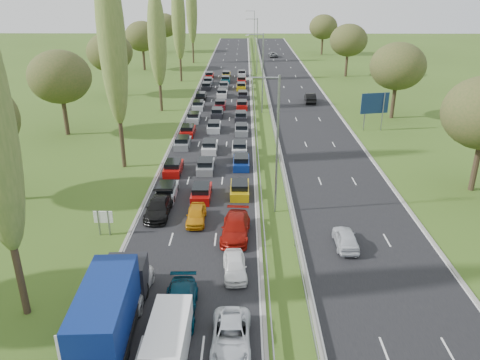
{
  "coord_description": "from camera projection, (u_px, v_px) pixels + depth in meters",
  "views": [
    {
      "loc": [
        1.77,
        5.82,
        18.51
      ],
      "look_at": [
        1.35,
        46.65,
        1.5
      ],
      "focal_mm": 35.0,
      "sensor_mm": 36.0,
      "label": 1
    }
  ],
  "objects": [
    {
      "name": "ground",
      "position": [
        262.0,
        109.0,
        75.56
      ],
      "size": [
        260.0,
        260.0,
        0.0
      ],
      "primitive_type": "plane",
      "color": "#3A551A",
      "rests_on": "ground"
    },
    {
      "name": "near_carriageway",
      "position": [
        221.0,
        106.0,
        77.93
      ],
      "size": [
        10.5,
        215.0,
        0.04
      ],
      "primitive_type": "cube",
      "color": "black",
      "rests_on": "ground"
    },
    {
      "name": "far_carriageway",
      "position": [
        302.0,
        106.0,
        77.81
      ],
      "size": [
        10.5,
        215.0,
        0.04
      ],
      "primitive_type": "cube",
      "color": "black",
      "rests_on": "ground"
    },
    {
      "name": "central_reservation",
      "position": [
        261.0,
        102.0,
        77.66
      ],
      "size": [
        2.36,
        215.0,
        0.32
      ],
      "color": "gray",
      "rests_on": "ground"
    },
    {
      "name": "lamp_columns",
      "position": [
        263.0,
        74.0,
        71.41
      ],
      "size": [
        0.18,
        140.18,
        12.0
      ],
      "color": "gray",
      "rests_on": "ground"
    },
    {
      "name": "poplar_row",
      "position": [
        142.0,
        37.0,
        60.03
      ],
      "size": [
        2.8,
        127.8,
        22.44
      ],
      "color": "#2D2116",
      "rests_on": "ground"
    },
    {
      "name": "woodland_left",
      "position": [
        50.0,
        82.0,
        56.82
      ],
      "size": [
        8.0,
        166.0,
        11.1
      ],
      "color": "#2D2116",
      "rests_on": "ground"
    },
    {
      "name": "woodland_right",
      "position": [
        417.0,
        77.0,
        60.12
      ],
      "size": [
        8.0,
        153.0,
        11.1
      ],
      "color": "#2D2116",
      "rests_on": "ground"
    },
    {
      "name": "traffic_queue_fill",
      "position": [
        219.0,
        110.0,
        73.15
      ],
      "size": [
        9.07,
        68.12,
        0.8
      ],
      "color": "#B2B7BC",
      "rests_on": "ground"
    },
    {
      "name": "near_car_2",
      "position": [
        128.0,
        290.0,
        29.49
      ],
      "size": [
        2.62,
        5.36,
        1.47
      ],
      "primitive_type": "imported",
      "rotation": [
        0.0,
        0.0,
        -0.04
      ],
      "color": "silver",
      "rests_on": "near_carriageway"
    },
    {
      "name": "near_car_3",
      "position": [
        158.0,
        207.0,
        40.49
      ],
      "size": [
        2.03,
        4.95,
        1.43
      ],
      "primitive_type": "imported",
      "rotation": [
        0.0,
        0.0,
        -0.0
      ],
      "color": "black",
      "rests_on": "near_carriageway"
    },
    {
      "name": "near_car_7",
      "position": [
        180.0,
        303.0,
        28.31
      ],
      "size": [
        2.13,
        4.95,
        1.42
      ],
      "primitive_type": "imported",
      "rotation": [
        0.0,
        0.0,
        0.03
      ],
      "color": "#043147",
      "rests_on": "near_carriageway"
    },
    {
      "name": "near_car_8",
      "position": [
        196.0,
        215.0,
        39.34
      ],
      "size": [
        1.62,
        3.92,
        1.33
      ],
      "primitive_type": "imported",
      "rotation": [
        0.0,
        0.0,
        0.01
      ],
      "color": "orange",
      "rests_on": "near_carriageway"
    },
    {
      "name": "near_car_10",
      "position": [
        231.0,
        336.0,
        25.74
      ],
      "size": [
        2.17,
        4.69,
        1.3
      ],
      "primitive_type": "imported",
      "rotation": [
        0.0,
        0.0,
        -0.0
      ],
      "color": "silver",
      "rests_on": "near_carriageway"
    },
    {
      "name": "near_car_11",
      "position": [
        236.0,
        228.0,
        37.0
      ],
      "size": [
        2.49,
        5.42,
        1.54
      ],
      "primitive_type": "imported",
      "rotation": [
        0.0,
        0.0,
        -0.06
      ],
      "color": "maroon",
      "rests_on": "near_carriageway"
    },
    {
      "name": "near_car_12",
      "position": [
        235.0,
        266.0,
        32.15
      ],
      "size": [
        1.85,
        4.01,
        1.33
      ],
      "primitive_type": "imported",
      "rotation": [
        0.0,
        0.0,
        0.07
      ],
      "color": "white",
      "rests_on": "near_carriageway"
    },
    {
      "name": "far_car_0",
      "position": [
        346.0,
        238.0,
        35.62
      ],
      "size": [
        1.65,
        4.02,
        1.36
      ],
      "primitive_type": "imported",
      "rotation": [
        0.0,
        0.0,
        3.13
      ],
      "color": "silver",
      "rests_on": "far_carriageway"
    },
    {
      "name": "far_car_1",
      "position": [
        310.0,
        98.0,
        79.79
      ],
      "size": [
        1.88,
        4.91,
        1.6
      ],
      "primitive_type": "imported",
      "rotation": [
        0.0,
        0.0,
        3.1
      ],
      "color": "black",
      "rests_on": "far_carriageway"
    },
    {
      "name": "far_car_2",
      "position": [
        273.0,
        54.0,
        130.85
      ],
      "size": [
        2.61,
        5.18,
        1.41
      ],
      "primitive_type": "imported",
      "rotation": [
        0.0,
        0.0,
        3.2
      ],
      "color": "gray",
      "rests_on": "far_carriageway"
    },
    {
      "name": "blue_lorry",
      "position": [
        111.0,
        307.0,
        26.01
      ],
      "size": [
        2.53,
        9.09,
        3.84
      ],
      "rotation": [
        0.0,
        0.0,
        0.05
      ],
      "color": "black",
      "rests_on": "near_carriageway"
    },
    {
      "name": "white_van_rear",
      "position": [
        169.0,
        336.0,
        25.14
      ],
      "size": [
        2.04,
        5.2,
        2.09
      ],
      "rotation": [
        0.0,
        0.0,
        -0.01
      ],
      "color": "white",
      "rests_on": "near_carriageway"
    },
    {
      "name": "info_sign",
      "position": [
        103.0,
        220.0,
        37.03
      ],
      "size": [
        1.5,
        0.16,
        2.1
      ],
      "color": "gray",
      "rests_on": "ground"
    },
    {
      "name": "direction_sign",
      "position": [
        375.0,
        105.0,
        63.27
      ],
      "size": [
        3.92,
        0.98,
        5.2
      ],
      "color": "gray",
      "rests_on": "ground"
    }
  ]
}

